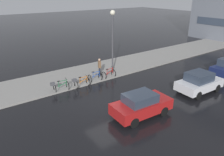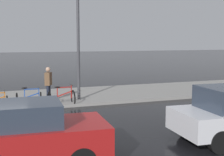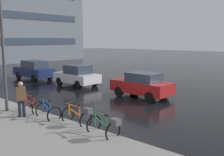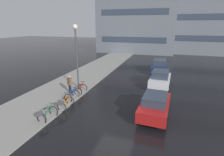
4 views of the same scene
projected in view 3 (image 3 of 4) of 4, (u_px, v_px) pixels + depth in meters
The scene contains 11 objects.
ground_plane at pixel (129, 108), 13.21m from camera, with size 140.00×140.00×0.00m, color black.
bicycle_nearest at pixel (106, 126), 9.06m from camera, with size 0.83×1.41×0.98m.
bicycle_second at pixel (79, 115), 10.37m from camera, with size 0.71×1.44×0.93m.
bicycle_third at pixel (48, 112), 11.15m from camera, with size 0.82×1.14×0.96m.
bicycle_farthest at pixel (32, 106), 12.11m from camera, with size 0.76×1.15×1.00m.
car_red at pixel (142, 85), 15.58m from camera, with size 1.96×3.95×1.57m.
car_white at pixel (77, 75), 19.53m from camera, with size 2.01×3.86×1.64m.
car_navy at pixel (34, 70), 22.78m from camera, with size 1.84×4.38×1.71m.
pedestrian at pixel (21, 98), 11.13m from camera, with size 0.46×0.39×1.75m.
streetlamp at pixel (2, 29), 11.61m from camera, with size 0.45×0.45×5.88m.
building_facade_side at pixel (18, 5), 41.09m from camera, with size 22.00×7.40×18.47m.
Camera 3 is at (-10.36, -7.60, 3.58)m, focal length 40.00 mm.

